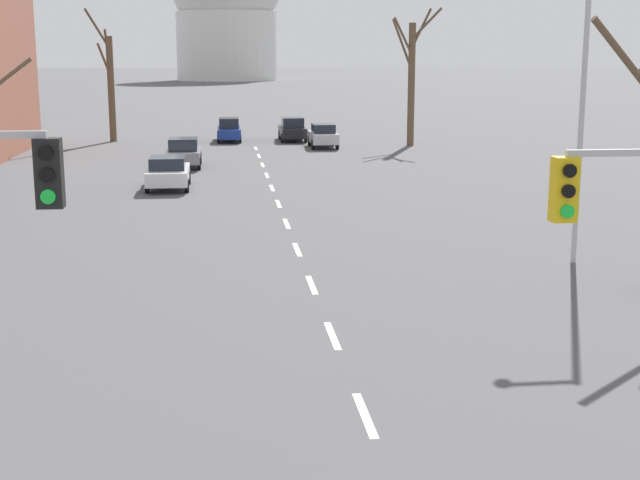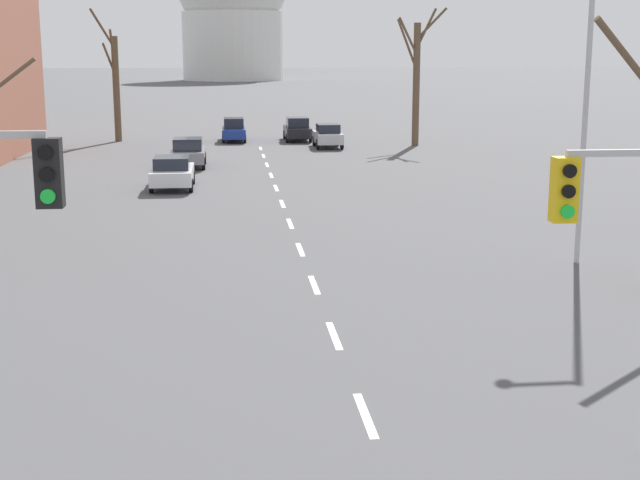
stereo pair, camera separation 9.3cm
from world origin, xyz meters
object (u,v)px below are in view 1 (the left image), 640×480
object	(u,v)px
street_lamp_right	(576,68)
traffic_signal_near_right	(630,217)
sedan_near_left	(184,152)
sedan_far_right	(292,129)
sedan_far_left	(229,130)
sedan_near_right	(168,172)
sedan_mid_centre	(323,135)

from	to	relation	value
street_lamp_right	traffic_signal_near_right	bearing A→B (deg)	-108.42
sedan_near_left	sedan_far_right	xyz separation A→B (m)	(7.26, 14.60, 0.02)
traffic_signal_near_right	sedan_far_left	size ratio (longest dim) A/B	1.13
street_lamp_right	sedan_near_left	xyz separation A→B (m)	(-12.29, 24.59, -4.96)
sedan_near_right	traffic_signal_near_right	bearing A→B (deg)	-73.92
street_lamp_right	sedan_mid_centre	world-z (taller)	street_lamp_right
sedan_mid_centre	sedan_far_left	world-z (taller)	sedan_far_left
street_lamp_right	sedan_near_right	bearing A→B (deg)	127.42
sedan_near_right	sedan_near_left	bearing A→B (deg)	86.93
sedan_mid_centre	sedan_far_right	bearing A→B (deg)	108.15
sedan_near_left	sedan_mid_centre	bearing A→B (deg)	47.09
street_lamp_right	sedan_near_right	distance (m)	21.52
traffic_signal_near_right	street_lamp_right	world-z (taller)	street_lamp_right
street_lamp_right	sedan_near_left	size ratio (longest dim) A/B	2.34
sedan_far_left	sedan_far_right	distance (m)	4.58
traffic_signal_near_right	sedan_far_left	distance (m)	52.45
sedan_near_right	sedan_far_right	size ratio (longest dim) A/B	0.99
traffic_signal_near_right	sedan_mid_centre	xyz separation A→B (m)	(0.87, 46.93, -2.98)
sedan_far_left	street_lamp_right	bearing A→B (deg)	-76.29
sedan_far_right	traffic_signal_near_right	bearing A→B (deg)	-89.14
street_lamp_right	sedan_near_left	bearing A→B (deg)	116.56
sedan_near_right	sedan_far_right	bearing A→B (deg)	71.18
traffic_signal_near_right	street_lamp_right	size ratio (longest dim) A/B	0.52
sedan_far_right	sedan_near_left	bearing A→B (deg)	-116.44
traffic_signal_near_right	sedan_far_right	xyz separation A→B (m)	(-0.78, 51.94, -2.95)
traffic_signal_near_right	sedan_near_right	world-z (taller)	traffic_signal_near_right
street_lamp_right	sedan_far_right	world-z (taller)	street_lamp_right
sedan_far_left	sedan_far_right	size ratio (longest dim) A/B	1.02
sedan_far_right	sedan_far_left	bearing A→B (deg)	178.18
sedan_near_right	sedan_far_left	xyz separation A→B (m)	(3.12, 22.72, 0.06)
street_lamp_right	sedan_near_left	distance (m)	27.93
street_lamp_right	sedan_far_right	distance (m)	39.82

